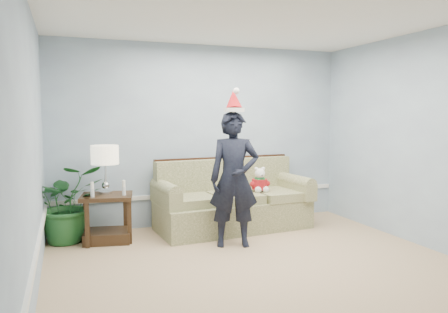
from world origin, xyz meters
TOP-DOWN VIEW (x-y plane):
  - room_shell at (0.00, 0.00)m, footprint 4.54×5.04m
  - wainscot_trim at (-1.18, 1.18)m, footprint 4.49×4.99m
  - sofa at (0.30, 2.05)m, footprint 2.25×1.10m
  - side_table at (-1.48, 1.95)m, footprint 0.73×0.64m
  - table_lamp at (-1.49, 2.02)m, footprint 0.36×0.36m
  - candle_pair at (-1.47, 1.83)m, footprint 0.44×0.05m
  - houseplant at (-1.97, 2.12)m, footprint 1.04×0.93m
  - man at (0.01, 1.22)m, footprint 0.71×0.56m
  - santa_hat at (0.01, 1.24)m, footprint 0.30×0.33m
  - teddy_bear at (0.69, 1.92)m, footprint 0.24×0.27m

SIDE VIEW (x-z plane):
  - side_table at x=-1.48m, z-range -0.07..0.55m
  - sofa at x=0.30m, z-range -0.15..0.87m
  - wainscot_trim at x=-1.18m, z-range 0.42..0.48m
  - houseplant at x=-1.97m, z-range 0.00..1.02m
  - teddy_bear at x=0.69m, z-range 0.48..0.85m
  - candle_pair at x=-1.47m, z-range 0.62..0.81m
  - man at x=0.01m, z-range 0.00..1.70m
  - table_lamp at x=-1.49m, z-range 0.79..1.43m
  - room_shell at x=0.00m, z-range -0.02..2.72m
  - santa_hat at x=0.01m, z-range 1.67..1.97m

